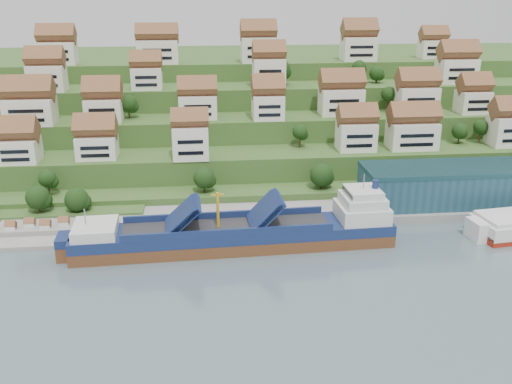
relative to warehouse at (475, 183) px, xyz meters
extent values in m
plane|color=slate|center=(-52.00, -17.00, -7.20)|extent=(300.00, 300.00, 0.00)
cube|color=gray|center=(-32.00, -2.00, -6.10)|extent=(180.00, 14.00, 2.20)
cube|color=gray|center=(-110.00, -5.00, -6.70)|extent=(45.00, 20.00, 1.00)
cube|color=#2D4C1E|center=(-52.00, 69.00, -5.20)|extent=(260.00, 128.00, 4.00)
cube|color=#2D4C1E|center=(-52.00, 74.00, -1.70)|extent=(260.00, 118.00, 11.00)
cube|color=#2D4C1E|center=(-52.00, 82.00, 1.80)|extent=(260.00, 102.00, 18.00)
cube|color=#2D4C1E|center=(-52.00, 90.00, 5.30)|extent=(260.00, 86.00, 25.00)
cube|color=#2D4C1E|center=(-52.00, 99.00, 8.30)|extent=(260.00, 68.00, 31.00)
cube|color=white|center=(-122.02, 20.17, 7.00)|extent=(10.49, 8.66, 6.40)
cube|color=white|center=(-101.37, 22.07, 6.95)|extent=(10.98, 8.57, 6.31)
cube|color=white|center=(-75.13, 18.22, 8.42)|extent=(9.88, 7.03, 9.25)
cube|color=white|center=(-26.73, 22.47, 7.89)|extent=(10.89, 7.73, 8.19)
cube|color=white|center=(-9.69, 22.52, 7.74)|extent=(14.16, 8.26, 7.88)
cube|color=white|center=(20.86, 22.94, 8.25)|extent=(11.82, 8.31, 8.89)
cube|color=white|center=(-122.04, 35.30, 14.72)|extent=(14.06, 8.90, 7.84)
cube|color=white|center=(-101.07, 37.59, 14.26)|extent=(10.84, 8.98, 6.92)
cube|color=white|center=(-72.79, 38.75, 14.39)|extent=(11.61, 7.90, 7.18)
cube|color=white|center=(-51.29, 35.85, 14.48)|extent=(9.47, 8.56, 7.36)
cube|color=white|center=(-27.42, 39.62, 14.94)|extent=(13.37, 8.36, 8.28)
cube|color=white|center=(-3.11, 38.53, 15.11)|extent=(12.72, 8.18, 8.61)
cube|color=white|center=(15.53, 37.82, 14.33)|extent=(9.61, 8.04, 7.07)
cube|color=white|center=(-120.25, 51.83, 21.93)|extent=(11.29, 7.86, 8.26)
cube|color=white|center=(-88.96, 52.41, 21.31)|extent=(9.74, 7.30, 7.02)
cube|color=white|center=(-49.13, 51.45, 22.56)|extent=(10.36, 7.79, 9.52)
cube|color=white|center=(16.54, 54.36, 21.95)|extent=(12.78, 8.47, 8.30)
cube|color=white|center=(-120.40, 70.97, 27.66)|extent=(12.30, 8.03, 7.71)
cube|color=white|center=(-86.08, 70.18, 27.85)|extent=(14.08, 7.51, 8.09)
cube|color=white|center=(-50.67, 69.79, 28.19)|extent=(12.14, 8.15, 8.78)
cube|color=white|center=(-13.63, 71.93, 28.00)|extent=(12.02, 8.73, 8.40)
cube|color=white|center=(16.16, 75.79, 27.14)|extent=(9.85, 7.05, 6.68)
ellipsoid|color=#1C3D14|center=(-113.03, 10.93, 1.56)|extent=(4.80, 4.80, 4.80)
ellipsoid|color=#1C3D14|center=(-39.67, 9.11, 0.72)|extent=(6.44, 6.44, 6.44)
ellipsoid|color=#1C3D14|center=(-71.74, 9.29, 0.88)|extent=(5.77, 5.77, 5.77)
ellipsoid|color=#1C3D14|center=(6.70, 26.11, 7.73)|extent=(4.79, 4.79, 4.79)
ellipsoid|color=#1C3D14|center=(13.28, 26.11, 8.96)|extent=(4.43, 4.43, 4.43)
ellipsoid|color=#1C3D14|center=(-42.73, 26.66, 8.59)|extent=(4.49, 4.49, 4.49)
ellipsoid|color=#1C3D14|center=(-10.90, 42.83, 16.48)|extent=(4.90, 4.90, 4.90)
ellipsoid|color=#1C3D14|center=(-105.46, 42.38, 15.30)|extent=(5.39, 5.39, 5.39)
ellipsoid|color=#1C3D14|center=(-94.13, 40.97, 15.31)|extent=(5.48, 5.48, 5.48)
ellipsoid|color=#1C3D14|center=(-44.62, 56.21, 23.16)|extent=(6.66, 6.66, 6.66)
ellipsoid|color=#1C3D14|center=(-16.66, 58.94, 23.08)|extent=(4.81, 4.81, 4.81)
ellipsoid|color=#1C3D14|center=(-10.84, 56.97, 21.09)|extent=(5.10, 5.10, 5.10)
ellipsoid|color=#1C3D14|center=(-113.54, 2.00, -0.40)|extent=(6.03, 6.03, 6.03)
ellipsoid|color=#1C3D14|center=(-104.06, 2.00, -1.40)|extent=(6.14, 6.14, 6.14)
cube|color=#204757|center=(0.00, 0.00, 0.00)|extent=(60.00, 15.00, 10.00)
cylinder|color=gray|center=(-34.00, -7.00, -1.00)|extent=(0.16, 0.16, 8.00)
cube|color=maroon|center=(-33.40, -7.00, 2.60)|extent=(1.20, 0.05, 0.80)
cube|color=white|center=(-118.00, -7.00, -5.10)|extent=(2.40, 2.20, 2.20)
cube|color=white|center=(-114.00, -5.50, -5.10)|extent=(2.40, 2.20, 2.20)
cube|color=white|center=(-110.00, -7.00, -5.10)|extent=(2.40, 2.20, 2.20)
cube|color=white|center=(-106.00, -5.50, -5.10)|extent=(2.40, 2.20, 2.20)
cube|color=brown|center=(-65.32, -17.65, -6.20)|extent=(73.26, 14.12, 4.67)
cube|color=navy|center=(-65.32, -17.65, -3.18)|extent=(73.27, 14.23, 2.43)
cube|color=silver|center=(-96.13, -18.88, -0.85)|extent=(9.76, 11.02, 2.43)
cube|color=#262628|center=(-67.19, -17.72, -1.97)|extent=(47.06, 11.39, 0.28)
cube|color=navy|center=(-77.46, -18.13, 1.21)|extent=(7.41, 10.59, 6.46)
cube|color=navy|center=(-58.79, -17.38, 1.21)|extent=(7.05, 10.57, 6.83)
cylinder|color=gold|center=(-69.06, -17.80, 2.14)|extent=(0.68, 0.68, 8.41)
cube|color=silver|center=(-35.45, -16.45, -0.19)|extent=(11.63, 11.09, 3.74)
cube|color=silver|center=(-35.45, -16.45, 2.80)|extent=(9.72, 9.90, 2.34)
cube|color=silver|center=(-35.45, -16.45, 4.76)|extent=(7.80, 8.70, 1.68)
cylinder|color=navy|center=(-32.65, -16.34, 6.53)|extent=(1.55, 1.55, 2.06)
camera|label=1|loc=(-72.59, -136.81, 49.38)|focal=40.00mm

